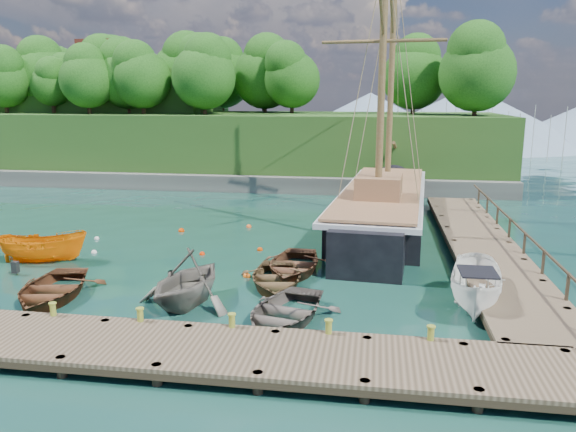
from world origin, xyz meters
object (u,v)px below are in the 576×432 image
object	(u,v)px
rowboat_2	(276,286)
schooner	(382,212)
rowboat_1	(188,305)
rowboat_4	(293,272)
rowboat_3	(284,321)
motorboat_orange	(45,262)
cabin_boat_white	(475,309)
rowboat_0	(52,298)

from	to	relation	value
rowboat_2	schooner	xyz separation A→B (m)	(4.33, 10.73, 1.03)
rowboat_1	rowboat_4	xyz separation A→B (m)	(3.30, 4.50, 0.00)
rowboat_3	rowboat_4	world-z (taller)	same
rowboat_1	rowboat_3	size ratio (longest dim) A/B	0.93
schooner	motorboat_orange	bearing A→B (deg)	-145.06
rowboat_3	rowboat_4	bearing A→B (deg)	108.51
motorboat_orange	rowboat_4	bearing A→B (deg)	-101.74
motorboat_orange	schooner	distance (m)	18.12
motorboat_orange	rowboat_3	bearing A→B (deg)	-126.21
rowboat_1	motorboat_orange	distance (m)	9.43
rowboat_2	schooner	size ratio (longest dim) A/B	0.17
cabin_boat_white	rowboat_2	bearing A→B (deg)	179.59
rowboat_1	rowboat_4	bearing A→B (deg)	66.16
rowboat_0	schooner	world-z (taller)	schooner
rowboat_3	rowboat_0	bearing A→B (deg)	-171.83
rowboat_2	schooner	world-z (taller)	schooner
rowboat_4	schooner	xyz separation A→B (m)	(3.90, 8.82, 1.03)
rowboat_2	motorboat_orange	xyz separation A→B (m)	(-11.30, 1.63, 0.00)
rowboat_0	rowboat_4	size ratio (longest dim) A/B	1.03
rowboat_0	motorboat_orange	world-z (taller)	motorboat_orange
rowboat_2	rowboat_3	distance (m)	3.71
rowboat_1	rowboat_2	xyz separation A→B (m)	(2.87, 2.60, 0.00)
rowboat_0	rowboat_2	bearing A→B (deg)	7.74
cabin_boat_white	rowboat_3	bearing A→B (deg)	-151.97
rowboat_1	rowboat_4	world-z (taller)	rowboat_1
schooner	cabin_boat_white	bearing A→B (deg)	-69.93
cabin_boat_white	schooner	world-z (taller)	schooner
rowboat_3	motorboat_orange	size ratio (longest dim) A/B	1.12
rowboat_2	motorboat_orange	world-z (taller)	motorboat_orange
rowboat_2	rowboat_4	distance (m)	1.95
rowboat_0	schooner	xyz separation A→B (m)	(12.60, 13.49, 1.03)
motorboat_orange	cabin_boat_white	world-z (taller)	cabin_boat_white
rowboat_0	rowboat_4	bearing A→B (deg)	17.49
rowboat_4	rowboat_3	bearing A→B (deg)	-83.02
rowboat_3	cabin_boat_white	distance (m)	7.08
rowboat_3	cabin_boat_white	bearing A→B (deg)	31.55
cabin_boat_white	rowboat_1	bearing A→B (deg)	-163.58
rowboat_0	rowboat_1	size ratio (longest dim) A/B	1.11
rowboat_3	schooner	bearing A→B (deg)	89.99
rowboat_3	motorboat_orange	bearing A→B (deg)	170.24
rowboat_0	motorboat_orange	bearing A→B (deg)	114.01
cabin_boat_white	rowboat_0	bearing A→B (deg)	-165.22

